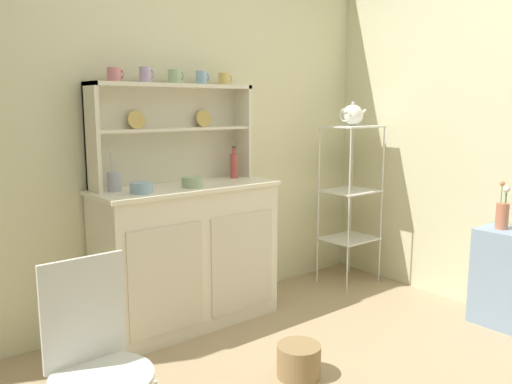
{
  "coord_description": "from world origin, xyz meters",
  "views": [
    {
      "loc": [
        -1.77,
        -1.35,
        1.38
      ],
      "look_at": [
        0.24,
        1.12,
        0.85
      ],
      "focal_mm": 36.53,
      "sensor_mm": 36.0,
      "label": 1
    }
  ],
  "objects_px": {
    "cup_rose_0": "(114,75)",
    "utensil_jar": "(115,181)",
    "wire_chair": "(94,354)",
    "bakers_rack": "(351,186)",
    "hutch_shelf_unit": "(171,125)",
    "floor_basket": "(299,360)",
    "porcelain_teapot": "(353,115)",
    "flower_vase": "(503,212)",
    "hutch_cabinet": "(188,254)",
    "jam_bottle": "(234,165)",
    "bowl_mixing_large": "(141,188)"
  },
  "relations": [
    {
      "from": "utensil_jar",
      "to": "porcelain_teapot",
      "type": "distance_m",
      "value": 1.87
    },
    {
      "from": "bakers_rack",
      "to": "floor_basket",
      "type": "height_order",
      "value": "bakers_rack"
    },
    {
      "from": "cup_rose_0",
      "to": "bowl_mixing_large",
      "type": "distance_m",
      "value": 0.66
    },
    {
      "from": "cup_rose_0",
      "to": "jam_bottle",
      "type": "xyz_separation_m",
      "value": [
        0.81,
        -0.04,
        -0.57
      ]
    },
    {
      "from": "hutch_cabinet",
      "to": "flower_vase",
      "type": "xyz_separation_m",
      "value": [
        1.55,
        -1.22,
        0.26
      ]
    },
    {
      "from": "bakers_rack",
      "to": "wire_chair",
      "type": "height_order",
      "value": "bakers_rack"
    },
    {
      "from": "hutch_shelf_unit",
      "to": "bakers_rack",
      "type": "distance_m",
      "value": 1.5
    },
    {
      "from": "bakers_rack",
      "to": "floor_basket",
      "type": "distance_m",
      "value": 1.69
    },
    {
      "from": "hutch_shelf_unit",
      "to": "floor_basket",
      "type": "distance_m",
      "value": 1.6
    },
    {
      "from": "wire_chair",
      "to": "bowl_mixing_large",
      "type": "bearing_deg",
      "value": 38.72
    },
    {
      "from": "bakers_rack",
      "to": "utensil_jar",
      "type": "relative_size",
      "value": 5.23
    },
    {
      "from": "hutch_cabinet",
      "to": "flower_vase",
      "type": "distance_m",
      "value": 1.99
    },
    {
      "from": "bakers_rack",
      "to": "cup_rose_0",
      "type": "distance_m",
      "value": 1.96
    },
    {
      "from": "hutch_cabinet",
      "to": "cup_rose_0",
      "type": "height_order",
      "value": "cup_rose_0"
    },
    {
      "from": "hutch_cabinet",
      "to": "wire_chair",
      "type": "xyz_separation_m",
      "value": [
        -1.02,
        -1.03,
        0.06
      ]
    },
    {
      "from": "hutch_cabinet",
      "to": "flower_vase",
      "type": "bearing_deg",
      "value": -38.38
    },
    {
      "from": "bakers_rack",
      "to": "utensil_jar",
      "type": "distance_m",
      "value": 1.85
    },
    {
      "from": "hutch_cabinet",
      "to": "porcelain_teapot",
      "type": "bearing_deg",
      "value": -4.74
    },
    {
      "from": "utensil_jar",
      "to": "wire_chair",
      "type": "bearing_deg",
      "value": -118.13
    },
    {
      "from": "bakers_rack",
      "to": "utensil_jar",
      "type": "height_order",
      "value": "bakers_rack"
    },
    {
      "from": "bowl_mixing_large",
      "to": "jam_bottle",
      "type": "height_order",
      "value": "jam_bottle"
    },
    {
      "from": "wire_chair",
      "to": "flower_vase",
      "type": "distance_m",
      "value": 2.58
    },
    {
      "from": "hutch_shelf_unit",
      "to": "floor_basket",
      "type": "xyz_separation_m",
      "value": [
        0.08,
        -1.09,
        -1.17
      ]
    },
    {
      "from": "bakers_rack",
      "to": "floor_basket",
      "type": "xyz_separation_m",
      "value": [
        -1.31,
        -0.81,
        -0.69
      ]
    },
    {
      "from": "hutch_shelf_unit",
      "to": "wire_chair",
      "type": "xyz_separation_m",
      "value": [
        -1.02,
        -1.19,
        -0.74
      ]
    },
    {
      "from": "cup_rose_0",
      "to": "flower_vase",
      "type": "relative_size",
      "value": 0.3
    },
    {
      "from": "cup_rose_0",
      "to": "wire_chair",
      "type": "bearing_deg",
      "value": -118.98
    },
    {
      "from": "wire_chair",
      "to": "cup_rose_0",
      "type": "height_order",
      "value": "cup_rose_0"
    },
    {
      "from": "wire_chair",
      "to": "cup_rose_0",
      "type": "bearing_deg",
      "value": 45.27
    },
    {
      "from": "floor_basket",
      "to": "cup_rose_0",
      "type": "relative_size",
      "value": 2.48
    },
    {
      "from": "wire_chair",
      "to": "hutch_shelf_unit",
      "type": "bearing_deg",
      "value": 33.66
    },
    {
      "from": "bakers_rack",
      "to": "wire_chair",
      "type": "distance_m",
      "value": 2.6
    },
    {
      "from": "hutch_cabinet",
      "to": "floor_basket",
      "type": "distance_m",
      "value": 1.0
    },
    {
      "from": "hutch_cabinet",
      "to": "jam_bottle",
      "type": "height_order",
      "value": "jam_bottle"
    },
    {
      "from": "hutch_shelf_unit",
      "to": "utensil_jar",
      "type": "bearing_deg",
      "value": -168.7
    },
    {
      "from": "bakers_rack",
      "to": "flower_vase",
      "type": "relative_size",
      "value": 4.04
    },
    {
      "from": "bowl_mixing_large",
      "to": "hutch_cabinet",
      "type": "bearing_deg",
      "value": 12.18
    },
    {
      "from": "bowl_mixing_large",
      "to": "porcelain_teapot",
      "type": "xyz_separation_m",
      "value": [
        1.73,
        -0.04,
        0.38
      ]
    },
    {
      "from": "floor_basket",
      "to": "utensil_jar",
      "type": "relative_size",
      "value": 0.97
    },
    {
      "from": "hutch_cabinet",
      "to": "utensil_jar",
      "type": "distance_m",
      "value": 0.66
    },
    {
      "from": "porcelain_teapot",
      "to": "jam_bottle",
      "type": "bearing_deg",
      "value": 168.17
    },
    {
      "from": "cup_rose_0",
      "to": "porcelain_teapot",
      "type": "xyz_separation_m",
      "value": [
        1.78,
        -0.24,
        -0.24
      ]
    },
    {
      "from": "bakers_rack",
      "to": "bowl_mixing_large",
      "type": "relative_size",
      "value": 9.63
    },
    {
      "from": "bakers_rack",
      "to": "hutch_shelf_unit",
      "type": "bearing_deg",
      "value": 168.69
    },
    {
      "from": "hutch_cabinet",
      "to": "jam_bottle",
      "type": "distance_m",
      "value": 0.68
    },
    {
      "from": "cup_rose_0",
      "to": "utensil_jar",
      "type": "relative_size",
      "value": 0.39
    },
    {
      "from": "jam_bottle",
      "to": "utensil_jar",
      "type": "xyz_separation_m",
      "value": [
        -0.86,
        -0.01,
        -0.03
      ]
    },
    {
      "from": "hutch_cabinet",
      "to": "cup_rose_0",
      "type": "xyz_separation_m",
      "value": [
        -0.38,
        0.12,
        1.09
      ]
    },
    {
      "from": "floor_basket",
      "to": "flower_vase",
      "type": "xyz_separation_m",
      "value": [
        1.46,
        -0.3,
        0.64
      ]
    },
    {
      "from": "wire_chair",
      "to": "bakers_rack",
      "type": "bearing_deg",
      "value": 4.97
    }
  ]
}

